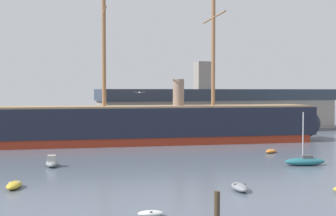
# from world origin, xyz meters

# --- Properties ---
(tall_ship) EXTENTS (66.29, 15.65, 31.94)m
(tall_ship) POSITION_xyz_m (5.54, 53.45, 3.43)
(tall_ship) COLOR maroon
(tall_ship) RESTS_ON ground
(dinghy_foreground_left) EXTENTS (2.06, 1.21, 0.46)m
(dinghy_foreground_left) POSITION_xyz_m (-8.46, 11.08, 0.23)
(dinghy_foreground_left) COLOR silver
(dinghy_foreground_left) RESTS_ON ground
(dinghy_near_centre) EXTENTS (1.73, 3.12, 0.70)m
(dinghy_near_centre) POSITION_xyz_m (1.63, 16.39, 0.35)
(dinghy_near_centre) COLOR gray
(dinghy_near_centre) RESTS_ON ground
(dinghy_mid_left) EXTENTS (1.96, 3.03, 0.66)m
(dinghy_mid_left) POSITION_xyz_m (-18.15, 23.93, 0.33)
(dinghy_mid_left) COLOR gold
(dinghy_mid_left) RESTS_ON ground
(sailboat_mid_right) EXTENTS (5.29, 2.65, 6.61)m
(sailboat_mid_right) POSITION_xyz_m (15.69, 26.05, 0.56)
(sailboat_mid_right) COLOR #236670
(sailboat_mid_right) RESTS_ON ground
(motorboat_alongside_bow) EXTENTS (1.53, 3.43, 1.42)m
(motorboat_alongside_bow) POSITION_xyz_m (-14.02, 35.13, 0.50)
(motorboat_alongside_bow) COLOR gray
(motorboat_alongside_bow) RESTS_ON ground
(dinghy_alongside_stern) EXTENTS (2.63, 2.04, 0.57)m
(dinghy_alongside_stern) POSITION_xyz_m (17.56, 36.78, 0.29)
(dinghy_alongside_stern) COLOR orange
(dinghy_alongside_stern) RESTS_ON ground
(dinghy_far_right) EXTENTS (0.86, 1.89, 0.44)m
(dinghy_far_right) POSITION_xyz_m (30.93, 53.59, 0.22)
(dinghy_far_right) COLOR gold
(dinghy_far_right) RESTS_ON ground
(dinghy_distant_centre) EXTENTS (2.79, 1.23, 0.66)m
(dinghy_distant_centre) POSITION_xyz_m (3.84, 65.39, 0.33)
(dinghy_distant_centre) COLOR silver
(dinghy_distant_centre) RESTS_ON ground
(mooring_piling_left_pair) EXTENTS (0.42, 0.42, 2.20)m
(mooring_piling_left_pair) POSITION_xyz_m (-4.46, 8.19, 1.10)
(mooring_piling_left_pair) COLOR #423323
(mooring_piling_left_pair) RESTS_ON ground
(dockside_warehouse_right) EXTENTS (58.87, 14.95, 15.67)m
(dockside_warehouse_right) POSITION_xyz_m (25.00, 71.02, 4.76)
(dockside_warehouse_right) COLOR #565659
(dockside_warehouse_right) RESTS_ON ground
(seagull_in_flight) EXTENTS (1.19, 0.41, 0.13)m
(seagull_in_flight) POSITION_xyz_m (-7.17, 19.21, 9.10)
(seagull_in_flight) COLOR silver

